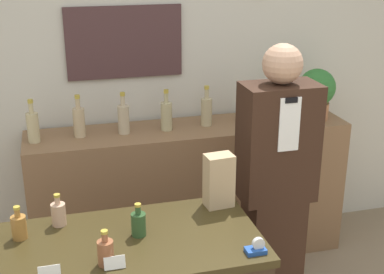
% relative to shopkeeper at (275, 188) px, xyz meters
% --- Properties ---
extents(back_wall, '(5.20, 0.09, 2.70)m').
position_rel_shopkeeper_xyz_m(back_wall, '(-0.54, 1.03, 0.51)').
color(back_wall, beige).
rests_on(back_wall, ground_plane).
extents(back_shelf, '(2.21, 0.47, 1.00)m').
position_rel_shopkeeper_xyz_m(back_shelf, '(-0.32, 0.74, -0.34)').
color(back_shelf, brown).
rests_on(back_shelf, ground_plane).
extents(shopkeeper, '(0.43, 0.27, 1.68)m').
position_rel_shopkeeper_xyz_m(shopkeeper, '(0.00, 0.00, 0.00)').
color(shopkeeper, '#331E14').
rests_on(shopkeeper, ground_plane).
extents(potted_plant, '(0.26, 0.26, 0.36)m').
position_rel_shopkeeper_xyz_m(potted_plant, '(0.60, 0.70, 0.35)').
color(potted_plant, '#B27047').
rests_on(potted_plant, back_shelf).
extents(paper_bag, '(0.15, 0.11, 0.28)m').
position_rel_shopkeeper_xyz_m(paper_bag, '(-0.42, -0.23, 0.20)').
color(paper_bag, tan).
rests_on(paper_bag, display_counter).
extents(tape_dispenser, '(0.09, 0.06, 0.07)m').
position_rel_shopkeeper_xyz_m(tape_dispenser, '(-0.40, -0.70, 0.08)').
color(tape_dispenser, '#1E4799').
rests_on(tape_dispenser, display_counter).
extents(price_card_left, '(0.09, 0.02, 0.06)m').
position_rel_shopkeeper_xyz_m(price_card_left, '(-1.28, -0.66, 0.09)').
color(price_card_left, white).
rests_on(price_card_left, display_counter).
extents(price_card_right, '(0.09, 0.02, 0.06)m').
position_rel_shopkeeper_xyz_m(price_card_right, '(-1.02, -0.66, 0.09)').
color(price_card_right, white).
rests_on(price_card_right, display_counter).
extents(counter_bottle_0, '(0.07, 0.07, 0.16)m').
position_rel_shopkeeper_xyz_m(counter_bottle_0, '(-1.41, -0.31, 0.12)').
color(counter_bottle_0, '#A16C30').
rests_on(counter_bottle_0, display_counter).
extents(counter_bottle_1, '(0.07, 0.07, 0.16)m').
position_rel_shopkeeper_xyz_m(counter_bottle_1, '(-1.23, -0.23, 0.12)').
color(counter_bottle_1, tan).
rests_on(counter_bottle_1, display_counter).
extents(counter_bottle_2, '(0.07, 0.07, 0.16)m').
position_rel_shopkeeper_xyz_m(counter_bottle_2, '(-1.05, -0.62, 0.12)').
color(counter_bottle_2, '#935536').
rests_on(counter_bottle_2, display_counter).
extents(counter_bottle_3, '(0.07, 0.07, 0.16)m').
position_rel_shopkeeper_xyz_m(counter_bottle_3, '(-0.87, -0.42, 0.12)').
color(counter_bottle_3, '#2D4D28').
rests_on(counter_bottle_3, display_counter).
extents(shelf_bottle_0, '(0.08, 0.08, 0.28)m').
position_rel_shopkeeper_xyz_m(shelf_bottle_0, '(-1.34, 0.72, 0.26)').
color(shelf_bottle_0, tan).
rests_on(shelf_bottle_0, back_shelf).
extents(shelf_bottle_1, '(0.08, 0.08, 0.28)m').
position_rel_shopkeeper_xyz_m(shelf_bottle_1, '(-1.06, 0.75, 0.26)').
color(shelf_bottle_1, tan).
rests_on(shelf_bottle_1, back_shelf).
extents(shelf_bottle_2, '(0.08, 0.08, 0.28)m').
position_rel_shopkeeper_xyz_m(shelf_bottle_2, '(-0.77, 0.74, 0.26)').
color(shelf_bottle_2, tan).
rests_on(shelf_bottle_2, back_shelf).
extents(shelf_bottle_3, '(0.08, 0.08, 0.28)m').
position_rel_shopkeeper_xyz_m(shelf_bottle_3, '(-0.48, 0.73, 0.26)').
color(shelf_bottle_3, tan).
rests_on(shelf_bottle_3, back_shelf).
extents(shelf_bottle_4, '(0.08, 0.08, 0.28)m').
position_rel_shopkeeper_xyz_m(shelf_bottle_4, '(-0.20, 0.76, 0.26)').
color(shelf_bottle_4, tan).
rests_on(shelf_bottle_4, back_shelf).
extents(shelf_bottle_5, '(0.08, 0.08, 0.28)m').
position_rel_shopkeeper_xyz_m(shelf_bottle_5, '(0.09, 0.76, 0.26)').
color(shelf_bottle_5, tan).
rests_on(shelf_bottle_5, back_shelf).
extents(shelf_bottle_6, '(0.08, 0.08, 0.28)m').
position_rel_shopkeeper_xyz_m(shelf_bottle_6, '(0.38, 0.76, 0.26)').
color(shelf_bottle_6, tan).
rests_on(shelf_bottle_6, back_shelf).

